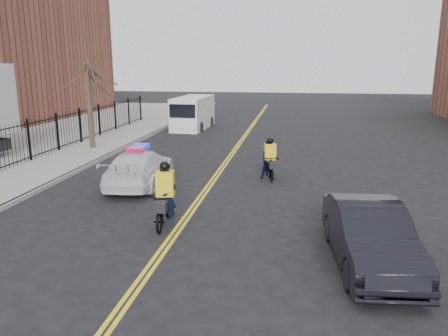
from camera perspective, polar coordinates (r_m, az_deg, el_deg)
ground at (r=12.99m, az=-5.40°, el=-7.13°), size 120.00×120.00×0.00m
center_line_left at (r=20.53m, az=-0.03°, el=0.67°), size 0.10×60.00×0.01m
center_line_right at (r=20.50m, az=0.41°, el=0.65°), size 0.10×60.00×0.01m
sidewalk at (r=22.88m, az=-18.71°, el=1.46°), size 3.00×60.00×0.15m
curb at (r=22.22m, az=-15.28°, el=1.36°), size 0.20×60.00×0.15m
iron_fence at (r=23.46m, az=-22.13°, el=3.76°), size 0.12×28.00×2.00m
street_tree at (r=24.28m, az=-17.34°, el=10.47°), size 3.20×3.20×4.80m
police_cruiser at (r=17.05m, az=-10.97°, el=0.09°), size 2.24×4.79×1.51m
dark_sedan at (r=10.68m, az=18.48°, el=-8.31°), size 1.91×4.51×1.45m
cargo_van at (r=31.51m, az=-4.13°, el=7.15°), size 2.25×5.46×2.26m
cyclist_near at (r=12.63m, az=-7.61°, el=-4.63°), size 0.86×1.99×1.90m
cyclist_far at (r=17.64m, az=6.00°, el=0.68°), size 0.88×1.75×1.71m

